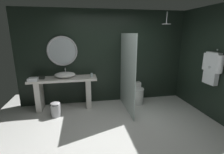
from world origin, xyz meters
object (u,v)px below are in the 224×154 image
toilet (136,93)px  tumbler_cup (92,75)px  rain_shower_head (166,23)px  folded_hand_towel (33,79)px  round_wall_mirror (62,51)px  vessel_sink (65,75)px  waste_bin (56,109)px  tissue_box (41,78)px  hanging_bathrobe (212,67)px

toilet → tumbler_cup: bearing=-178.9°
tumbler_cup → toilet: (1.28, 0.03, -0.62)m
rain_shower_head → folded_hand_towel: size_ratio=1.42×
round_wall_mirror → toilet: (2.02, -0.26, -1.24)m
vessel_sink → tumbler_cup: bearing=-6.1°
tumbler_cup → waste_bin: size_ratio=0.28×
tissue_box → toilet: (2.57, -0.02, -0.60)m
vessel_sink → hanging_bathrobe: hanging_bathrobe is taller
tissue_box → folded_hand_towel: bearing=-132.5°
toilet → waste_bin: 2.25m
tissue_box → round_wall_mirror: bearing=23.7°
hanging_bathrobe → folded_hand_towel: 4.22m
rain_shower_head → waste_bin: 3.53m
folded_hand_towel → toilet: bearing=3.1°
tissue_box → rain_shower_head: rain_shower_head is taller
tissue_box → rain_shower_head: (3.23, -0.20, 1.34)m
round_wall_mirror → hanging_bathrobe: round_wall_mirror is taller
tissue_box → hanging_bathrobe: 4.11m
round_wall_mirror → rain_shower_head: bearing=-9.3°
hanging_bathrobe → toilet: 2.02m
rain_shower_head → folded_hand_towel: 3.64m
tumbler_cup → tissue_box: tumbler_cup is taller
tumbler_cup → hanging_bathrobe: bearing=-22.6°
toilet → hanging_bathrobe: bearing=-39.5°
vessel_sink → waste_bin: vessel_sink is taller
round_wall_mirror → rain_shower_head: rain_shower_head is taller
rain_shower_head → folded_hand_towel: rain_shower_head is taller
tumbler_cup → toilet: size_ratio=0.18×
round_wall_mirror → waste_bin: 1.51m
toilet → folded_hand_towel: (-2.72, -0.15, 0.61)m
vessel_sink → tumbler_cup: size_ratio=5.25×
vessel_sink → hanging_bathrobe: size_ratio=0.68×
vessel_sink → tissue_box: 0.60m
vessel_sink → tumbler_cup: (0.69, -0.07, -0.02)m
tissue_box → toilet: 2.64m
vessel_sink → tissue_box: vessel_sink is taller
vessel_sink → rain_shower_head: rain_shower_head is taller
tissue_box → toilet: size_ratio=0.32×
tissue_box → hanging_bathrobe: hanging_bathrobe is taller
round_wall_mirror → toilet: 2.38m
hanging_bathrobe → tissue_box: bearing=163.8°
vessel_sink → hanging_bathrobe: bearing=-19.4°
rain_shower_head → tissue_box: bearing=176.4°
toilet → folded_hand_towel: bearing=-176.9°
waste_bin → rain_shower_head: bearing=5.2°
round_wall_mirror → tissue_box: bearing=-156.3°
round_wall_mirror → waste_bin: size_ratio=2.16×
tissue_box → round_wall_mirror: round_wall_mirror is taller
hanging_bathrobe → toilet: (-1.37, 1.13, -0.97)m
rain_shower_head → waste_bin: (-2.87, -0.26, -2.03)m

